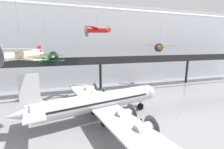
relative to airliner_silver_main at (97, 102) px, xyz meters
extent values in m
plane|color=gray|center=(4.60, -6.81, -3.29)|extent=(260.00, 260.00, 0.00)
cube|color=silver|center=(4.60, 24.55, 9.17)|extent=(140.00, 3.00, 24.92)
cube|color=black|center=(4.60, 16.24, 4.85)|extent=(110.00, 3.20, 0.90)
cube|color=black|center=(4.60, 14.70, 5.85)|extent=(110.00, 0.12, 1.10)
cylinder|color=black|center=(4.60, 17.20, 0.56)|extent=(0.70, 0.70, 7.69)
cylinder|color=black|center=(34.85, 17.20, 0.56)|extent=(0.70, 0.70, 7.69)
cylinder|color=silver|center=(4.60, 9.69, 17.00)|extent=(120.00, 0.60, 0.60)
cylinder|color=#B7BABF|center=(0.11, 0.02, 0.06)|extent=(19.96, 6.67, 2.97)
sphere|color=#B7BABF|center=(10.66, 2.06, 0.06)|extent=(2.91, 2.91, 2.91)
cone|color=#B7BABF|center=(-10.59, -2.05, 0.29)|extent=(4.31, 3.42, 2.73)
cube|color=black|center=(0.11, 0.02, 0.36)|extent=(18.62, 6.47, 0.27)
cube|color=#B7BABF|center=(-0.70, 7.81, -0.61)|extent=(6.91, 13.28, 0.28)
cube|color=#B7BABF|center=(2.27, -7.51, -0.61)|extent=(6.91, 13.28, 0.28)
cylinder|color=#B7BABF|center=(1.18, 5.35, -0.56)|extent=(2.53, 1.84, 1.43)
cylinder|color=#4C4C51|center=(2.42, 5.59, -0.56)|extent=(0.57, 2.67, 2.71)
cylinder|color=#B7BABF|center=(0.36, 9.56, -0.56)|extent=(2.53, 1.84, 1.43)
cylinder|color=#4C4C51|center=(1.60, 9.80, -0.56)|extent=(0.57, 2.67, 2.71)
cylinder|color=#B7BABF|center=(3.09, -4.52, -0.56)|extent=(2.53, 1.84, 1.43)
cylinder|color=#4C4C51|center=(4.33, -4.28, -0.56)|extent=(0.57, 2.67, 2.71)
cylinder|color=#B7BABF|center=(3.91, -8.74, -0.56)|extent=(2.53, 1.84, 1.43)
cylinder|color=#4C4C51|center=(5.15, -8.50, -0.56)|extent=(0.57, 2.67, 2.71)
cube|color=#B7BABF|center=(-9.42, -1.82, 3.63)|extent=(2.52, 0.68, 4.16)
cube|color=#B7BABF|center=(-9.13, -1.77, 0.66)|extent=(3.95, 8.06, 0.20)
cylinder|color=#4C4C51|center=(9.13, 1.77, -2.03)|extent=(0.20, 0.20, 1.21)
cylinder|color=black|center=(9.13, 1.77, -2.64)|extent=(1.35, 0.62, 1.30)
cylinder|color=#4C4C51|center=(-0.12, 2.40, -2.03)|extent=(0.20, 0.20, 1.21)
cylinder|color=black|center=(-0.12, 2.40, -2.64)|extent=(1.35, 0.62, 1.30)
cylinder|color=#4C4C51|center=(0.78, -2.27, -2.03)|extent=(0.20, 0.20, 1.21)
cylinder|color=black|center=(0.78, -2.27, -2.64)|extent=(1.35, 0.62, 1.30)
cylinder|color=#1E6B33|center=(-8.56, 14.36, 6.26)|extent=(2.98, 5.00, 1.43)
cone|color=beige|center=(-7.51, 16.73, 6.47)|extent=(1.18, 1.13, 0.92)
cylinder|color=#4C4C51|center=(-7.43, 16.90, 6.49)|extent=(2.45, 1.12, 2.67)
cone|color=#1E6B33|center=(-9.55, 12.16, 6.05)|extent=(1.37, 1.63, 0.98)
cube|color=#1E6B33|center=(-8.44, 14.64, 7.08)|extent=(7.32, 4.15, 0.10)
cube|color=#1E6B33|center=(-8.44, 14.64, 5.84)|extent=(7.32, 4.15, 0.10)
cube|color=beige|center=(-9.67, 11.89, 6.87)|extent=(0.30, 0.58, 1.23)
cube|color=beige|center=(-9.67, 11.89, 6.26)|extent=(2.68, 1.64, 0.06)
cylinder|color=slate|center=(-8.56, 14.36, 11.62)|extent=(0.04, 0.04, 9.70)
cylinder|color=red|center=(3.04, 12.51, 12.73)|extent=(4.82, 3.49, 1.14)
cone|color=silver|center=(0.80, 13.88, 12.67)|extent=(1.19, 1.23, 0.93)
cylinder|color=#4C4C51|center=(0.65, 13.97, 12.67)|extent=(1.44, 2.32, 2.69)
cone|color=red|center=(5.11, 11.25, 12.78)|extent=(1.62, 1.46, 0.91)
cube|color=red|center=(2.78, 12.67, 13.22)|extent=(4.97, 7.08, 0.10)
cube|color=silver|center=(5.37, 11.09, 13.35)|extent=(0.55, 0.37, 1.24)
cube|color=silver|center=(5.37, 11.09, 12.73)|extent=(1.92, 2.61, 0.06)
cylinder|color=slate|center=(3.04, 12.51, 14.98)|extent=(0.04, 0.04, 3.46)
cylinder|color=beige|center=(-10.02, -1.17, 8.05)|extent=(4.19, 4.18, 1.21)
cone|color=beige|center=(-8.33, 0.51, 7.95)|extent=(1.56, 1.56, 0.91)
cube|color=beige|center=(-10.23, -1.38, 8.85)|extent=(6.05, 6.06, 0.10)
cube|color=beige|center=(-10.23, -1.38, 7.64)|extent=(6.05, 6.06, 0.10)
cube|color=maroon|center=(-8.12, 0.72, 8.65)|extent=(0.46, 0.46, 1.21)
cube|color=maroon|center=(-8.12, 0.72, 8.05)|extent=(2.28, 2.28, 0.06)
cylinder|color=slate|center=(-10.02, -1.17, 12.55)|extent=(0.04, 0.04, 8.00)
cylinder|color=orange|center=(23.55, 17.38, 8.64)|extent=(3.58, 5.08, 1.32)
cone|color=black|center=(24.93, 19.73, 8.51)|extent=(1.27, 1.24, 0.97)
cylinder|color=#4C4C51|center=(25.02, 19.90, 8.51)|extent=(2.44, 1.45, 2.81)
cone|color=orange|center=(22.27, 15.18, 8.76)|extent=(1.52, 1.70, 0.98)
cube|color=orange|center=(23.71, 17.65, 9.15)|extent=(7.44, 5.06, 0.10)
cube|color=black|center=(22.11, 14.91, 9.29)|extent=(0.37, 0.58, 1.30)
cube|color=black|center=(22.11, 14.91, 8.64)|extent=(2.74, 1.96, 0.06)
cylinder|color=slate|center=(23.55, 17.38, 12.88)|extent=(0.04, 0.04, 7.41)
cylinder|color=#B2B5BA|center=(14.22, -3.22, -3.27)|extent=(0.36, 0.36, 0.04)
cylinder|color=#B2B5BA|center=(14.22, -3.22, -2.77)|extent=(0.07, 0.07, 0.95)
sphere|color=#B2B5BA|center=(14.22, -3.22, -2.26)|extent=(0.10, 0.10, 0.10)
cube|color=#4C4C51|center=(6.29, -3.70, -2.94)|extent=(0.26, 0.43, 0.70)
cube|color=#232326|center=(6.29, -3.70, -2.41)|extent=(0.25, 0.76, 0.73)
camera|label=1|loc=(-4.65, -23.27, 9.37)|focal=24.00mm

